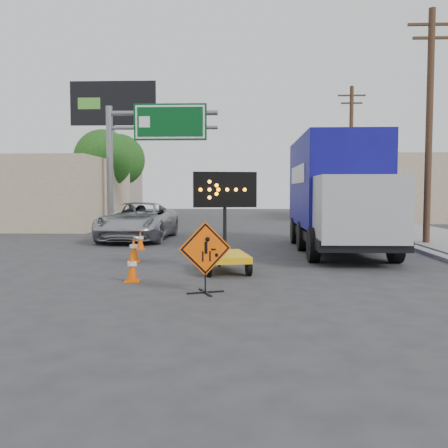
# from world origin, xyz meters

# --- Properties ---
(ground) EXTENTS (100.00, 100.00, 0.00)m
(ground) POSITION_xyz_m (0.00, 0.00, 0.00)
(ground) COLOR #2D2D30
(ground) RESTS_ON ground
(curb_right) EXTENTS (0.40, 60.00, 0.12)m
(curb_right) POSITION_xyz_m (7.20, 15.00, 0.06)
(curb_right) COLOR gray
(curb_right) RESTS_ON ground
(sidewalk_right) EXTENTS (4.00, 60.00, 0.15)m
(sidewalk_right) POSITION_xyz_m (9.50, 15.00, 0.07)
(sidewalk_right) COLOR gray
(sidewalk_right) RESTS_ON ground
(storefront_left_far) EXTENTS (12.00, 10.00, 4.40)m
(storefront_left_far) POSITION_xyz_m (-15.00, 34.00, 2.20)
(storefront_left_far) COLOR #A99A8D
(storefront_left_far) RESTS_ON ground
(building_right_far) EXTENTS (10.00, 14.00, 4.60)m
(building_right_far) POSITION_xyz_m (13.00, 30.00, 2.30)
(building_right_far) COLOR #C8B090
(building_right_far) RESTS_ON ground
(highway_gantry) EXTENTS (6.18, 0.38, 6.90)m
(highway_gantry) POSITION_xyz_m (-4.43, 17.96, 5.07)
(highway_gantry) COLOR slate
(highway_gantry) RESTS_ON ground
(billboard) EXTENTS (6.10, 0.54, 9.85)m
(billboard) POSITION_xyz_m (-8.35, 25.87, 7.35)
(billboard) COLOR slate
(billboard) RESTS_ON ground
(utility_pole_near) EXTENTS (1.80, 0.26, 9.00)m
(utility_pole_near) POSITION_xyz_m (8.00, 10.00, 4.68)
(utility_pole_near) COLOR #4E3421
(utility_pole_near) RESTS_ON ground
(utility_pole_far) EXTENTS (1.80, 0.26, 9.00)m
(utility_pole_far) POSITION_xyz_m (8.00, 24.00, 4.68)
(utility_pole_far) COLOR #4E3421
(utility_pole_far) RESTS_ON ground
(tree_left_near) EXTENTS (3.71, 3.71, 6.03)m
(tree_left_near) POSITION_xyz_m (-8.00, 22.00, 4.16)
(tree_left_near) COLOR #4E3421
(tree_left_near) RESTS_ON ground
(tree_left_far) EXTENTS (4.10, 4.10, 6.66)m
(tree_left_far) POSITION_xyz_m (-9.00, 30.00, 4.60)
(tree_left_far) COLOR #4E3421
(tree_left_far) RESTS_ON ground
(construction_sign) EXTENTS (1.07, 0.77, 1.51)m
(construction_sign) POSITION_xyz_m (0.14, 0.79, 0.80)
(construction_sign) COLOR black
(construction_sign) RESTS_ON ground
(arrow_board) EXTENTS (1.65, 2.03, 2.63)m
(arrow_board) POSITION_xyz_m (0.44, 3.50, 0.60)
(arrow_board) COLOR #F6B50D
(arrow_board) RESTS_ON ground
(pickup_truck) EXTENTS (2.89, 5.97, 1.64)m
(pickup_truck) POSITION_xyz_m (-3.67, 12.03, 0.82)
(pickup_truck) COLOR #A7A9AE
(pickup_truck) RESTS_ON ground
(box_truck) EXTENTS (2.74, 8.52, 4.05)m
(box_truck) POSITION_xyz_m (4.24, 8.30, 1.84)
(box_truck) COLOR black
(box_truck) RESTS_ON ground
(cone_a) EXTENTS (0.37, 0.37, 0.68)m
(cone_a) POSITION_xyz_m (-1.68, 2.00, 0.34)
(cone_a) COLOR #F55505
(cone_a) RESTS_ON ground
(cone_b) EXTENTS (0.45, 0.45, 0.75)m
(cone_b) POSITION_xyz_m (-2.37, 5.27, 0.37)
(cone_b) COLOR #F55505
(cone_b) RESTS_ON ground
(cone_c) EXTENTS (0.35, 0.35, 0.65)m
(cone_c) POSITION_xyz_m (-0.72, 7.00, 0.33)
(cone_c) COLOR #F55505
(cone_c) RESTS_ON ground
(cone_d) EXTENTS (0.42, 0.42, 0.69)m
(cone_d) POSITION_xyz_m (-2.82, 8.37, 0.35)
(cone_d) COLOR #F55505
(cone_d) RESTS_ON ground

